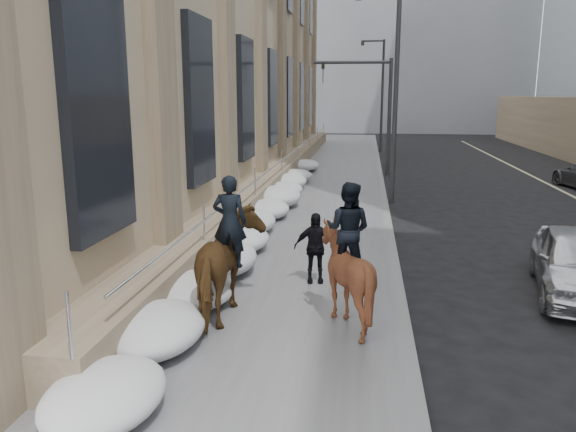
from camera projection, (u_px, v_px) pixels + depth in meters
name	position (u px, v px, depth m)	size (l,w,h in m)	color
ground	(245.00, 361.00, 9.03)	(140.00, 140.00, 0.00)	black
sidewalk	(308.00, 221.00, 18.70)	(5.00, 80.00, 0.12)	#59595C
curb	(388.00, 223.00, 18.34)	(0.24, 80.00, 0.12)	slate
bg_building_mid	(389.00, 6.00, 63.59)	(30.00, 12.00, 28.00)	slate
bg_building_far	(311.00, 51.00, 77.39)	(24.00, 12.00, 20.00)	gray
streetlight_mid	(392.00, 84.00, 21.24)	(1.71, 0.24, 8.00)	#2D2D30
streetlight_far	(380.00, 89.00, 40.60)	(1.71, 0.24, 8.00)	#2D2D30
traffic_signal	(372.00, 98.00, 29.19)	(4.10, 0.22, 6.00)	#2D2D30
snow_bank	(255.00, 220.00, 16.97)	(1.70, 18.10, 0.76)	silver
mounted_horse_left	(230.00, 262.00, 10.32)	(1.16, 2.37, 2.65)	#432C14
mounted_horse_right	(345.00, 267.00, 10.06)	(1.83, 1.96, 2.56)	#4F2716
pedestrian	(315.00, 248.00, 12.30)	(0.92, 0.38, 1.57)	black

